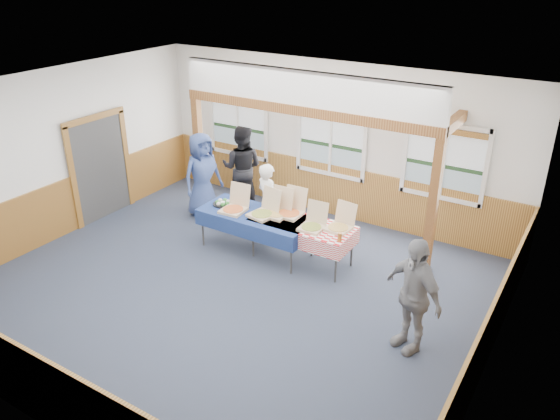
% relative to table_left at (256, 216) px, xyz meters
% --- Properties ---
extents(floor, '(8.00, 8.00, 0.00)m').
position_rel_table_left_xyz_m(floor, '(0.39, -1.30, -0.71)').
color(floor, '#262F3F').
rests_on(floor, ground).
extents(ceiling, '(8.00, 8.00, 0.00)m').
position_rel_table_left_xyz_m(ceiling, '(0.39, -1.30, 2.49)').
color(ceiling, white).
rests_on(ceiling, wall_back).
extents(wall_back, '(8.00, 0.00, 8.00)m').
position_rel_table_left_xyz_m(wall_back, '(0.39, 2.20, 0.89)').
color(wall_back, silver).
rests_on(wall_back, floor).
extents(wall_front, '(8.00, 0.00, 8.00)m').
position_rel_table_left_xyz_m(wall_front, '(0.39, -4.80, 0.89)').
color(wall_front, silver).
rests_on(wall_front, floor).
extents(wall_left, '(0.00, 8.00, 8.00)m').
position_rel_table_left_xyz_m(wall_left, '(-3.61, -1.30, 0.89)').
color(wall_left, silver).
rests_on(wall_left, floor).
extents(wall_right, '(0.00, 8.00, 8.00)m').
position_rel_table_left_xyz_m(wall_right, '(4.39, -1.30, 0.89)').
color(wall_right, silver).
rests_on(wall_right, floor).
extents(wainscot_back, '(7.98, 0.05, 1.10)m').
position_rel_table_left_xyz_m(wainscot_back, '(0.39, 2.18, -0.16)').
color(wainscot_back, brown).
rests_on(wainscot_back, floor).
extents(wainscot_front, '(7.98, 0.05, 1.10)m').
position_rel_table_left_xyz_m(wainscot_front, '(0.39, -4.77, -0.16)').
color(wainscot_front, brown).
rests_on(wainscot_front, floor).
extents(wainscot_left, '(0.05, 6.98, 1.10)m').
position_rel_table_left_xyz_m(wainscot_left, '(-3.59, -1.30, -0.16)').
color(wainscot_left, brown).
rests_on(wainscot_left, floor).
extents(wainscot_right, '(0.05, 6.98, 1.10)m').
position_rel_table_left_xyz_m(wainscot_right, '(4.36, -1.30, -0.16)').
color(wainscot_right, brown).
rests_on(wainscot_right, floor).
extents(cased_opening, '(0.06, 1.30, 2.10)m').
position_rel_table_left_xyz_m(cased_opening, '(-3.57, -0.40, 0.34)').
color(cased_opening, '#363636').
rests_on(cased_opening, wall_left).
extents(window_left, '(1.56, 0.10, 1.46)m').
position_rel_table_left_xyz_m(window_left, '(-1.91, 2.16, 0.97)').
color(window_left, white).
rests_on(window_left, wall_back).
extents(window_mid, '(1.56, 0.10, 1.46)m').
position_rel_table_left_xyz_m(window_mid, '(0.39, 2.16, 0.97)').
color(window_mid, white).
rests_on(window_mid, wall_back).
extents(window_right, '(1.56, 0.10, 1.46)m').
position_rel_table_left_xyz_m(window_right, '(2.69, 2.16, 0.97)').
color(window_right, white).
rests_on(window_right, wall_back).
extents(post_left, '(0.15, 0.15, 2.40)m').
position_rel_table_left_xyz_m(post_left, '(-2.11, 1.00, 0.49)').
color(post_left, '#5C2F14').
rests_on(post_left, floor).
extents(post_right, '(0.15, 0.15, 2.40)m').
position_rel_table_left_xyz_m(post_right, '(2.89, 1.00, 0.49)').
color(post_right, '#5C2F14').
rests_on(post_right, floor).
extents(cross_beam, '(5.15, 0.18, 0.18)m').
position_rel_table_left_xyz_m(cross_beam, '(0.39, 1.00, 1.78)').
color(cross_beam, '#5C2F14').
rests_on(cross_beam, post_left).
extents(table_left, '(2.22, 1.23, 0.76)m').
position_rel_table_left_xyz_m(table_left, '(0.00, 0.00, 0.00)').
color(table_left, '#363636').
rests_on(table_left, floor).
extents(table_right, '(1.99, 1.27, 0.76)m').
position_rel_table_left_xyz_m(table_right, '(0.90, 0.10, -0.01)').
color(table_right, '#363636').
rests_on(table_right, floor).
extents(pizza_box_a, '(0.46, 0.54, 0.46)m').
position_rel_table_left_xyz_m(pizza_box_a, '(-0.40, -0.11, 0.12)').
color(pizza_box_a, '#D1B48B').
rests_on(pizza_box_a, table_left).
extents(pizza_box_b, '(0.43, 0.52, 0.46)m').
position_rel_table_left_xyz_m(pizza_box_b, '(0.35, 0.16, 0.12)').
color(pizza_box_b, '#D1B48B').
rests_on(pizza_box_b, table_left).
extents(pizza_box_c, '(0.51, 0.58, 0.46)m').
position_rel_table_left_xyz_m(pizza_box_c, '(0.16, 0.01, 0.12)').
color(pizza_box_c, '#D1B48B').
rests_on(pizza_box_c, table_right).
extents(pizza_box_d, '(0.43, 0.53, 0.46)m').
position_rel_table_left_xyz_m(pizza_box_d, '(0.55, 0.30, 0.12)').
color(pizza_box_d, '#D1B48B').
rests_on(pizza_box_d, table_right).
extents(pizza_box_e, '(0.41, 0.49, 0.42)m').
position_rel_table_left_xyz_m(pizza_box_e, '(1.15, 0.03, 0.12)').
color(pizza_box_e, '#D1B48B').
rests_on(pizza_box_e, table_right).
extents(pizza_box_f, '(0.44, 0.52, 0.43)m').
position_rel_table_left_xyz_m(pizza_box_f, '(1.56, 0.25, 0.12)').
color(pizza_box_f, '#D1B48B').
rests_on(pizza_box_f, table_right).
extents(veggie_tray, '(0.37, 0.37, 0.09)m').
position_rel_table_left_xyz_m(veggie_tray, '(-0.75, 0.00, 0.08)').
color(veggie_tray, black).
rests_on(veggie_tray, table_left).
extents(drink_glass, '(0.07, 0.07, 0.15)m').
position_rel_table_left_xyz_m(drink_glass, '(1.75, -0.15, 0.13)').
color(drink_glass, '#A0571A').
rests_on(drink_glass, table_right).
extents(woman_white, '(0.67, 0.57, 1.55)m').
position_rel_table_left_xyz_m(woman_white, '(-0.06, 0.49, 0.07)').
color(woman_white, silver).
rests_on(woman_white, floor).
extents(woman_black, '(1.07, 0.95, 1.83)m').
position_rel_table_left_xyz_m(woman_black, '(-1.34, 1.46, 0.21)').
color(woman_black, black).
rests_on(woman_black, floor).
extents(man_blue, '(0.79, 1.00, 1.79)m').
position_rel_table_left_xyz_m(man_blue, '(-1.82, 0.72, 0.19)').
color(man_blue, navy).
rests_on(man_blue, floor).
extents(person_grey, '(1.08, 0.84, 1.70)m').
position_rel_table_left_xyz_m(person_grey, '(3.34, -1.16, 0.14)').
color(person_grey, gray).
rests_on(person_grey, floor).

